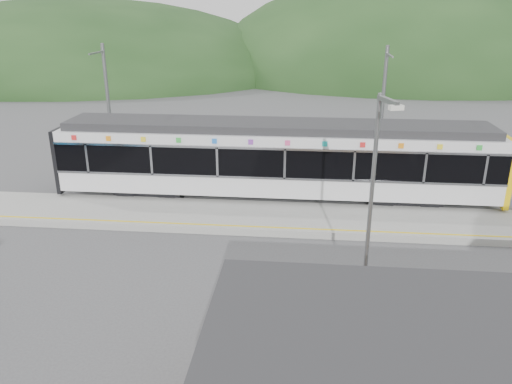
{
  "coord_description": "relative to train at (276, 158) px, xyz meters",
  "views": [
    {
      "loc": [
        3.19,
        -16.42,
        8.67
      ],
      "look_at": [
        1.47,
        1.0,
        2.18
      ],
      "focal_mm": 35.0,
      "sensor_mm": 36.0,
      "label": 1
    }
  ],
  "objects": [
    {
      "name": "platform",
      "position": [
        -1.92,
        -2.7,
        -1.91
      ],
      "size": [
        26.0,
        3.2,
        0.3
      ],
      "primitive_type": "cube",
      "color": "#9E9E99",
      "rests_on": "ground"
    },
    {
      "name": "train",
      "position": [
        0.0,
        0.0,
        0.0
      ],
      "size": [
        20.44,
        3.01,
        3.74
      ],
      "color": "black",
      "rests_on": "ground"
    },
    {
      "name": "hills",
      "position": [
        4.27,
        -0.71,
        -2.06
      ],
      "size": [
        146.0,
        149.0,
        26.0
      ],
      "color": "#1E3D19",
      "rests_on": "ground"
    },
    {
      "name": "catenary_mast_west",
      "position": [
        -8.92,
        2.56,
        1.58
      ],
      "size": [
        0.18,
        1.8,
        7.0
      ],
      "color": "slate",
      "rests_on": "ground"
    },
    {
      "name": "ground",
      "position": [
        -1.92,
        -6.0,
        -2.06
      ],
      "size": [
        120.0,
        120.0,
        0.0
      ],
      "primitive_type": "plane",
      "color": "#4C4C4F",
      "rests_on": "ground"
    },
    {
      "name": "yellow_line",
      "position": [
        -1.92,
        -4.0,
        -1.76
      ],
      "size": [
        26.0,
        0.1,
        0.01
      ],
      "primitive_type": "cube",
      "color": "yellow",
      "rests_on": "platform"
    },
    {
      "name": "lamp_post",
      "position": [
        3.24,
        -9.13,
        1.84
      ],
      "size": [
        0.42,
        1.18,
        6.56
      ],
      "rotation": [
        0.0,
        0.0,
        0.28
      ],
      "color": "slate",
      "rests_on": "ground"
    },
    {
      "name": "catenary_mast_east",
      "position": [
        5.08,
        2.56,
        1.58
      ],
      "size": [
        0.18,
        1.8,
        7.0
      ],
      "color": "slate",
      "rests_on": "ground"
    }
  ]
}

